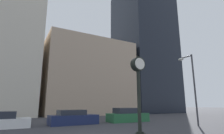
# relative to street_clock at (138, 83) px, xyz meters

# --- Properties ---
(building_storefront_row) EXTENTS (15.97, 12.00, 13.52)m
(building_storefront_row) POSITION_rel_street_clock_xyz_m (5.23, 23.52, 3.65)
(building_storefront_row) COLOR tan
(building_storefront_row) RESTS_ON ground_plane
(building_glass_modern) EXTENTS (12.06, 12.00, 29.95)m
(building_glass_modern) POSITION_rel_street_clock_xyz_m (20.11, 23.52, 11.87)
(building_glass_modern) COLOR black
(building_glass_modern) RESTS_ON ground_plane
(street_clock) EXTENTS (0.89, 0.66, 4.85)m
(street_clock) POSITION_rel_street_clock_xyz_m (0.00, 0.00, 0.00)
(street_clock) COLOR black
(street_clock) RESTS_ON ground_plane
(car_white) EXTENTS (3.87, 1.74, 1.26)m
(car_white) POSITION_rel_street_clock_xyz_m (-7.33, 7.54, -2.58)
(car_white) COLOR silver
(car_white) RESTS_ON ground_plane
(car_navy) EXTENTS (4.39, 1.91, 1.30)m
(car_navy) POSITION_rel_street_clock_xyz_m (-1.79, 7.50, -2.55)
(car_navy) COLOR #19234C
(car_navy) RESTS_ON ground_plane
(car_green) EXTENTS (4.36, 1.90, 1.43)m
(car_green) POSITION_rel_street_clock_xyz_m (3.99, 7.27, -2.51)
(car_green) COLOR #236038
(car_green) RESTS_ON ground_plane
(street_lamp_right) EXTENTS (0.36, 1.57, 6.30)m
(street_lamp_right) POSITION_rel_street_clock_xyz_m (7.22, 1.70, 1.08)
(street_lamp_right) COLOR #38383D
(street_lamp_right) RESTS_ON ground_plane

